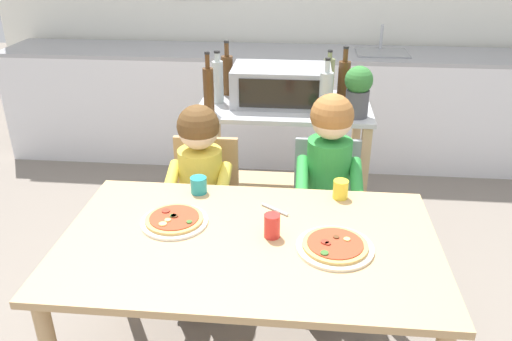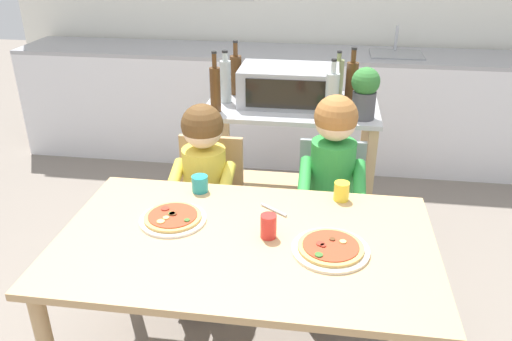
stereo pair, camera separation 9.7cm
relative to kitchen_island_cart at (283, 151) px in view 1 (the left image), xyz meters
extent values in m
plane|color=slate|center=(-0.08, -0.05, -0.59)|extent=(11.15, 11.15, 0.00)
cube|color=silver|center=(-0.08, 1.27, -0.15)|extent=(4.53, 0.60, 0.88)
cube|color=#9E9EA3|center=(-0.08, 1.27, 0.30)|extent=(4.53, 0.60, 0.03)
cube|color=gray|center=(0.71, 1.27, 0.31)|extent=(0.40, 0.33, 0.02)
cylinder|color=#B7BABF|center=(0.71, 1.39, 0.42)|extent=(0.02, 0.02, 0.20)
cube|color=#B7BABF|center=(0.00, 0.00, 0.29)|extent=(0.98, 0.59, 0.02)
cube|color=tan|center=(0.00, 0.00, -0.28)|extent=(0.90, 0.55, 0.02)
cube|color=tan|center=(-0.45, -0.26, -0.16)|extent=(0.05, 0.05, 0.87)
cube|color=tan|center=(0.45, -0.26, -0.16)|extent=(0.05, 0.05, 0.87)
cube|color=tan|center=(-0.45, 0.26, -0.16)|extent=(0.05, 0.05, 0.87)
cube|color=tan|center=(0.45, 0.26, -0.16)|extent=(0.05, 0.05, 0.87)
cube|color=#999BA0|center=(-0.02, 0.02, 0.40)|extent=(0.55, 0.34, 0.21)
cube|color=black|center=(-0.02, -0.15, 0.40)|extent=(0.44, 0.01, 0.16)
cylinder|color=black|center=(0.17, -0.16, 0.34)|extent=(0.02, 0.01, 0.02)
cylinder|color=#4C2D14|center=(-0.41, -0.18, 0.42)|extent=(0.06, 0.06, 0.24)
cylinder|color=#4C2D14|center=(-0.41, -0.18, 0.58)|extent=(0.03, 0.03, 0.08)
cylinder|color=black|center=(-0.41, -0.18, 0.62)|extent=(0.03, 0.03, 0.01)
cylinder|color=olive|center=(0.25, 0.23, 0.40)|extent=(0.07, 0.07, 0.21)
cylinder|color=olive|center=(0.25, 0.23, 0.53)|extent=(0.03, 0.03, 0.04)
cylinder|color=black|center=(0.25, 0.23, 0.56)|extent=(0.03, 0.03, 0.01)
cylinder|color=#4C2D14|center=(0.33, -0.01, 0.43)|extent=(0.07, 0.07, 0.25)
cylinder|color=#4C2D14|center=(0.33, -0.01, 0.59)|extent=(0.03, 0.03, 0.07)
cylinder|color=black|center=(0.33, -0.01, 0.63)|extent=(0.03, 0.03, 0.01)
cylinder|color=#ADB7B2|center=(0.22, -0.23, 0.42)|extent=(0.07, 0.07, 0.25)
cylinder|color=#ADB7B2|center=(0.22, -0.23, 0.58)|extent=(0.03, 0.03, 0.06)
cylinder|color=black|center=(0.22, -0.23, 0.62)|extent=(0.03, 0.03, 0.01)
cylinder|color=#4C2D14|center=(-0.35, 0.15, 0.41)|extent=(0.07, 0.07, 0.23)
cylinder|color=#4C2D14|center=(-0.35, 0.15, 0.57)|extent=(0.03, 0.03, 0.08)
cylinder|color=black|center=(-0.35, 0.15, 0.61)|extent=(0.03, 0.03, 0.01)
cylinder|color=#ADB7B2|center=(-0.38, -0.01, 0.42)|extent=(0.06, 0.06, 0.24)
cylinder|color=#ADB7B2|center=(-0.38, -0.01, 0.56)|extent=(0.03, 0.03, 0.05)
cylinder|color=black|center=(-0.38, -0.01, 0.59)|extent=(0.03, 0.03, 0.01)
cylinder|color=#4C4C51|center=(0.39, -0.18, 0.37)|extent=(0.12, 0.12, 0.15)
sphere|color=#337533|center=(0.39, -0.18, 0.50)|extent=(0.15, 0.15, 0.15)
cube|color=tan|center=(-0.08, -1.17, 0.12)|extent=(1.46, 0.87, 0.03)
cylinder|color=tan|center=(-0.75, -0.79, -0.24)|extent=(0.06, 0.06, 0.70)
cylinder|color=tan|center=(0.59, -0.79, -0.24)|extent=(0.06, 0.06, 0.70)
cube|color=tan|center=(-0.40, -0.53, -0.15)|extent=(0.36, 0.36, 0.04)
cube|color=tan|center=(-0.40, -0.37, 0.04)|extent=(0.34, 0.03, 0.38)
cylinder|color=tan|center=(-0.25, -0.68, -0.37)|extent=(0.03, 0.03, 0.42)
cylinder|color=tan|center=(-0.55, -0.68, -0.37)|extent=(0.03, 0.03, 0.42)
cylinder|color=tan|center=(-0.25, -0.38, -0.37)|extent=(0.03, 0.03, 0.42)
cylinder|color=tan|center=(-0.55, -0.38, -0.37)|extent=(0.03, 0.03, 0.42)
cube|color=gray|center=(0.24, -0.49, -0.15)|extent=(0.36, 0.36, 0.04)
cube|color=gray|center=(0.24, -0.33, 0.04)|extent=(0.34, 0.03, 0.38)
cylinder|color=gray|center=(0.39, -0.64, -0.37)|extent=(0.03, 0.03, 0.42)
cylinder|color=gray|center=(0.09, -0.64, -0.37)|extent=(0.03, 0.03, 0.42)
cylinder|color=gray|center=(0.39, -0.34, -0.37)|extent=(0.03, 0.03, 0.42)
cylinder|color=gray|center=(0.09, -0.34, -0.37)|extent=(0.03, 0.03, 0.42)
cube|color=#424C6B|center=(-0.33, -0.67, -0.11)|extent=(0.10, 0.30, 0.10)
cylinder|color=#424C6B|center=(-0.33, -0.80, -0.35)|extent=(0.08, 0.08, 0.44)
cube|color=#424C6B|center=(-0.47, -0.67, -0.11)|extent=(0.10, 0.30, 0.10)
cylinder|color=#424C6B|center=(-0.47, -0.80, -0.35)|extent=(0.08, 0.08, 0.44)
cylinder|color=yellow|center=(-0.27, -0.63, 0.09)|extent=(0.06, 0.26, 0.15)
cylinder|color=yellow|center=(-0.53, -0.63, 0.09)|extent=(0.06, 0.26, 0.15)
cylinder|color=yellow|center=(-0.40, -0.53, 0.05)|extent=(0.22, 0.22, 0.34)
sphere|color=beige|center=(-0.40, -0.53, 0.33)|extent=(0.20, 0.20, 0.20)
sphere|color=brown|center=(-0.40, -0.53, 0.35)|extent=(0.21, 0.21, 0.21)
cube|color=#424C6B|center=(0.31, -0.63, -0.11)|extent=(0.10, 0.30, 0.10)
cylinder|color=#424C6B|center=(0.31, -0.76, -0.35)|extent=(0.08, 0.08, 0.44)
cube|color=#424C6B|center=(0.17, -0.63, -0.11)|extent=(0.10, 0.30, 0.10)
cylinder|color=#424C6B|center=(0.17, -0.76, -0.35)|extent=(0.08, 0.08, 0.44)
cylinder|color=green|center=(0.37, -0.59, 0.13)|extent=(0.06, 0.26, 0.15)
cylinder|color=green|center=(0.11, -0.59, 0.13)|extent=(0.06, 0.26, 0.15)
cylinder|color=green|center=(0.24, -0.49, 0.09)|extent=(0.22, 0.22, 0.40)
sphere|color=beige|center=(0.24, -0.49, 0.39)|extent=(0.20, 0.20, 0.20)
sphere|color=#9E6633|center=(0.24, -0.49, 0.41)|extent=(0.21, 0.21, 0.21)
cylinder|color=white|center=(-0.40, -1.08, 0.14)|extent=(0.27, 0.27, 0.01)
cylinder|color=tan|center=(-0.40, -1.08, 0.15)|extent=(0.24, 0.24, 0.01)
cylinder|color=#B23D23|center=(-0.40, -1.08, 0.16)|extent=(0.20, 0.20, 0.00)
cylinder|color=#DBC666|center=(-0.43, -1.14, 0.16)|extent=(0.03, 0.03, 0.01)
cylinder|color=#563319|center=(-0.40, -1.07, 0.16)|extent=(0.03, 0.03, 0.01)
cylinder|color=#386628|center=(-0.33, -1.11, 0.16)|extent=(0.02, 0.02, 0.01)
cylinder|color=#386628|center=(-0.40, -1.07, 0.16)|extent=(0.03, 0.03, 0.01)
cylinder|color=#DBC666|center=(-0.42, -1.11, 0.16)|extent=(0.02, 0.02, 0.01)
cylinder|color=maroon|center=(-0.44, -1.04, 0.16)|extent=(0.03, 0.03, 0.01)
cylinder|color=beige|center=(0.24, -1.20, 0.14)|extent=(0.29, 0.29, 0.01)
cylinder|color=tan|center=(0.24, -1.20, 0.15)|extent=(0.25, 0.25, 0.01)
cylinder|color=#B23D23|center=(0.24, -1.20, 0.16)|extent=(0.21, 0.21, 0.00)
cylinder|color=#386628|center=(0.20, -1.27, 0.16)|extent=(0.03, 0.03, 0.01)
cylinder|color=#563319|center=(0.25, -1.16, 0.16)|extent=(0.02, 0.02, 0.01)
cylinder|color=maroon|center=(0.22, -1.21, 0.16)|extent=(0.02, 0.02, 0.01)
cylinder|color=maroon|center=(0.21, -1.20, 0.16)|extent=(0.03, 0.03, 0.01)
cylinder|color=#DBC666|center=(0.29, -1.18, 0.16)|extent=(0.02, 0.02, 0.01)
cylinder|color=yellow|center=(0.29, -0.80, 0.18)|extent=(0.07, 0.07, 0.08)
cylinder|color=teal|center=(-0.35, -0.81, 0.17)|extent=(0.07, 0.07, 0.08)
cylinder|color=red|center=(0.00, -1.14, 0.18)|extent=(0.06, 0.06, 0.10)
cylinder|color=#B7BABF|center=(0.00, -0.94, 0.14)|extent=(0.12, 0.09, 0.01)
camera|label=1|loc=(0.10, -2.81, 1.23)|focal=35.84mm
camera|label=2|loc=(0.20, -2.80, 1.23)|focal=35.84mm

